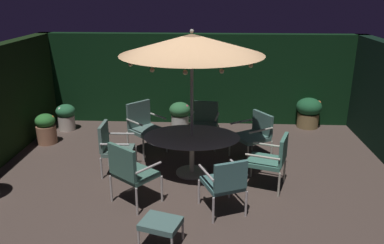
# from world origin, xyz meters

# --- Properties ---
(ground_plane) EXTENTS (7.99, 6.67, 0.02)m
(ground_plane) POSITION_xyz_m (0.00, 0.00, -0.01)
(ground_plane) COLOR #4C3C36
(hedge_backdrop_rear) EXTENTS (7.99, 0.30, 2.23)m
(hedge_backdrop_rear) POSITION_xyz_m (0.00, 3.18, 1.11)
(hedge_backdrop_rear) COLOR black
(hedge_backdrop_rear) RESTS_ON ground_plane
(patio_dining_table) EXTENTS (1.73, 1.30, 0.74)m
(patio_dining_table) POSITION_xyz_m (-0.03, 0.17, 0.61)
(patio_dining_table) COLOR #BAB7A5
(patio_dining_table) RESTS_ON ground_plane
(patio_umbrella) EXTENTS (2.44, 2.44, 2.62)m
(patio_umbrella) POSITION_xyz_m (-0.03, 0.17, 2.36)
(patio_umbrella) COLOR #B8B3A5
(patio_umbrella) RESTS_ON ground_plane
(patio_chair_north) EXTENTS (0.65, 0.64, 0.93)m
(patio_chair_north) POSITION_xyz_m (0.17, 1.60, 0.54)
(patio_chair_north) COLOR #B3B6AB
(patio_chair_north) RESTS_ON ground_plane
(patio_chair_northeast) EXTENTS (0.84, 0.84, 1.04)m
(patio_chair_northeast) POSITION_xyz_m (-1.09, 1.16, 0.60)
(patio_chair_northeast) COLOR #B3B6AA
(patio_chair_northeast) RESTS_ON ground_plane
(patio_chair_east) EXTENTS (0.58, 0.59, 0.95)m
(patio_chair_east) POSITION_xyz_m (-1.48, 0.13, 0.54)
(patio_chair_east) COLOR #B5B0AC
(patio_chair_east) RESTS_ON ground_plane
(patio_chair_southeast) EXTENTS (0.84, 0.83, 1.03)m
(patio_chair_southeast) POSITION_xyz_m (-0.92, -0.97, 0.60)
(patio_chair_southeast) COLOR #BBB3AC
(patio_chair_southeast) RESTS_ON ground_plane
(patio_chair_south) EXTENTS (0.75, 0.78, 0.92)m
(patio_chair_south) POSITION_xyz_m (0.54, -1.16, 0.54)
(patio_chair_south) COLOR #B8AEAC
(patio_chair_south) RESTS_ON ground_plane
(patio_chair_southwest) EXTENTS (0.77, 0.74, 0.96)m
(patio_chair_southwest) POSITION_xyz_m (1.34, -0.30, 0.55)
(patio_chair_southwest) COLOR #B9B7A4
(patio_chair_southwest) RESTS_ON ground_plane
(patio_chair_west) EXTENTS (0.85, 0.86, 0.92)m
(patio_chair_west) POSITION_xyz_m (1.18, 0.95, 0.54)
(patio_chair_west) COLOR #B5B4A4
(patio_chair_west) RESTS_ON ground_plane
(ottoman_footrest) EXTENTS (0.60, 0.53, 0.36)m
(ottoman_footrest) POSITION_xyz_m (-0.32, -1.96, 0.31)
(ottoman_footrest) COLOR #B8B2AC
(ottoman_footrest) RESTS_ON ground_plane
(potted_plant_front_corner) EXTENTS (0.43, 0.43, 0.67)m
(potted_plant_front_corner) POSITION_xyz_m (-3.31, 1.49, 0.34)
(potted_plant_front_corner) COLOR #A36C50
(potted_plant_front_corner) RESTS_ON ground_plane
(potted_plant_right_far) EXTENTS (0.51, 0.51, 0.64)m
(potted_plant_right_far) POSITION_xyz_m (-0.46, 2.64, 0.36)
(potted_plant_right_far) COLOR silver
(potted_plant_right_far) RESTS_ON ground_plane
(potted_plant_back_left) EXTENTS (0.46, 0.46, 0.63)m
(potted_plant_back_left) POSITION_xyz_m (-3.19, 2.35, 0.34)
(potted_plant_back_left) COLOR beige
(potted_plant_back_left) RESTS_ON ground_plane
(potted_plant_right_near) EXTENTS (0.61, 0.61, 0.74)m
(potted_plant_right_near) POSITION_xyz_m (2.69, 2.87, 0.40)
(potted_plant_right_near) COLOR olive
(potted_plant_right_near) RESTS_ON ground_plane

